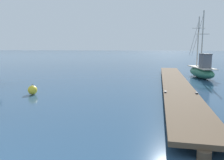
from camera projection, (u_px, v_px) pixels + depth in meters
floating_dock at (175, 82)px, 15.93m from camera, size 2.21×21.77×0.53m
fishing_boat_0 at (202, 70)px, 20.81m from camera, size 2.20×6.37×6.26m
mooring_buoy at (33, 90)px, 13.54m from camera, size 0.56×0.56×0.63m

